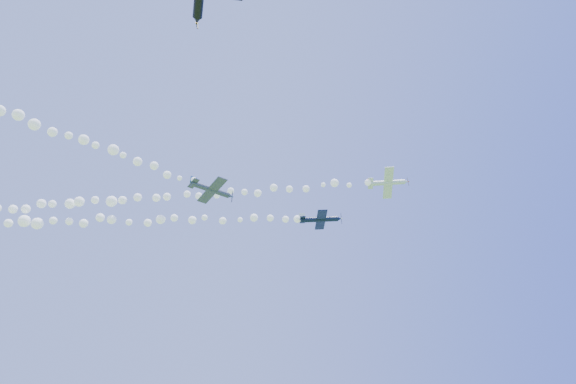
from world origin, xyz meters
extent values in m
cylinder|color=white|center=(22.32, -3.72, 54.40)|extent=(5.77, 2.19, 0.84)
cone|color=white|center=(25.28, -4.70, 54.38)|extent=(0.84, 0.91, 0.77)
cone|color=red|center=(25.68, -4.83, 54.37)|extent=(0.35, 0.33, 0.27)
cube|color=black|center=(25.58, -4.79, 54.37)|extent=(0.14, 0.26, 1.83)
cube|color=white|center=(22.54, -3.80, 54.28)|extent=(3.58, 7.17, 0.65)
cube|color=white|center=(19.86, -2.90, 54.46)|extent=(1.55, 2.62, 0.26)
cube|color=red|center=(19.81, -2.85, 54.99)|extent=(0.92, 0.44, 1.16)
sphere|color=black|center=(23.10, -3.95, 54.75)|extent=(0.89, 0.91, 0.74)
cylinder|color=#0B1333|center=(13.12, 4.40, 51.40)|extent=(6.01, 3.51, 1.18)
cone|color=#0B1333|center=(16.40, 3.66, 51.57)|extent=(1.05, 1.07, 0.87)
cone|color=silver|center=(16.85, 3.55, 51.59)|extent=(0.42, 0.40, 0.31)
cube|color=black|center=(16.73, 3.58, 51.59)|extent=(0.27, 0.57, 1.95)
cube|color=#0B1333|center=(13.38, 4.37, 51.30)|extent=(3.10, 7.68, 1.96)
cube|color=#0B1333|center=(10.39, 5.01, 51.32)|extent=(1.42, 2.78, 0.74)
cube|color=silver|center=(10.25, 4.91, 51.87)|extent=(1.10, 0.57, 1.28)
sphere|color=black|center=(13.94, 4.12, 51.83)|extent=(0.95, 1.03, 0.93)
cylinder|color=#3B3E56|center=(-5.55, -3.63, 47.52)|extent=(5.90, 2.19, 1.18)
cone|color=#3B3E56|center=(-2.57, -2.58, 47.72)|extent=(0.89, 0.93, 0.82)
cone|color=navy|center=(-2.16, -2.43, 47.75)|extent=(0.36, 0.34, 0.29)
cube|color=black|center=(-2.27, -2.47, 47.74)|extent=(0.14, 0.36, 1.85)
cube|color=#3B3E56|center=(-5.31, -3.53, 47.42)|extent=(3.80, 7.23, 0.94)
cube|color=#3B3E56|center=(-8.02, -4.51, 47.41)|extent=(1.63, 2.65, 0.38)
cube|color=navy|center=(-8.10, -4.59, 47.93)|extent=(0.93, 0.52, 1.22)
sphere|color=black|center=(-4.78, -3.39, 47.94)|extent=(0.91, 0.97, 0.81)
cone|color=black|center=(-9.08, -34.23, 39.71)|extent=(0.88, 0.84, 0.81)
cone|color=orange|center=(-9.07, -33.80, 39.69)|extent=(0.32, 0.35, 0.29)
cube|color=black|center=(-9.07, -33.92, 39.70)|extent=(0.50, 0.14, 1.82)
camera|label=1|loc=(-6.31, -56.50, 2.00)|focal=30.00mm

